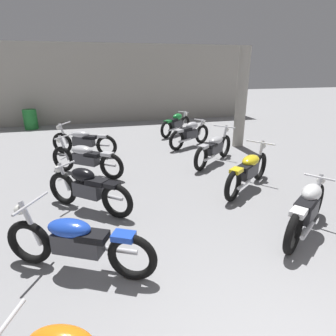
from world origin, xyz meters
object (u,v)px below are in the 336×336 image
Objects in this scene: motorcycle_right_row_5 at (176,124)px; oil_drum at (30,119)px; motorcycle_left_row_1 at (77,242)px; support_pillar at (241,99)px; motorcycle_left_row_3 at (86,158)px; motorcycle_right_row_2 at (248,170)px; motorcycle_left_row_4 at (83,141)px; motorcycle_right_row_4 at (190,133)px; motorcycle_right_row_1 at (307,209)px; motorcycle_right_row_3 at (214,148)px; motorcycle_left_row_2 at (88,188)px.

oil_drum is at bearing 154.85° from motorcycle_right_row_5.
support_pillar is at bearing 45.41° from motorcycle_left_row_1.
support_pillar is at bearing 16.77° from motorcycle_left_row_3.
motorcycle_left_row_3 is 3.95m from motorcycle_right_row_2.
motorcycle_right_row_4 is (3.50, 0.05, 0.01)m from motorcycle_left_row_4.
support_pillar reaches higher than motorcycle_left_row_1.
motorcycle_left_row_3 reaches higher than oil_drum.
motorcycle_right_row_1 and motorcycle_right_row_4 have the same top height.
motorcycle_right_row_2 is at bearing -45.65° from motorcycle_left_row_4.
motorcycle_right_row_3 is at bearing -47.43° from oil_drum.
support_pillar is 1.80× the size of motorcycle_left_row_3.
motorcycle_right_row_4 is 7.32m from oil_drum.
motorcycle_left_row_3 reaches higher than motorcycle_left_row_2.
motorcycle_right_row_2 reaches higher than motorcycle_left_row_2.
support_pillar reaches higher than motorcycle_left_row_3.
motorcycle_left_row_3 is at bearing -69.91° from oil_drum.
motorcycle_right_row_3 is at bearing 46.07° from motorcycle_left_row_1.
motorcycle_right_row_3 is at bearing -87.61° from motorcycle_right_row_4.
support_pillar reaches higher than motorcycle_left_row_4.
motorcycle_left_row_2 and motorcycle_right_row_4 have the same top height.
motorcycle_left_row_1 reaches higher than motorcycle_right_row_1.
motorcycle_left_row_1 is (-5.15, -5.22, -1.15)m from support_pillar.
motorcycle_right_row_2 is at bearing -89.63° from motorcycle_right_row_5.
motorcycle_left_row_2 is 5.10m from motorcycle_right_row_4.
motorcycle_left_row_1 reaches higher than motorcycle_right_row_5.
motorcycle_left_row_3 is 1.11× the size of motorcycle_right_row_5.
motorcycle_right_row_5 is at bearing 90.37° from motorcycle_right_row_2.
support_pillar is 5.26m from motorcycle_left_row_4.
motorcycle_left_row_3 is 0.90× the size of motorcycle_left_row_4.
motorcycle_left_row_4 and motorcycle_right_row_2 have the same top height.
support_pillar is 5.40m from motorcycle_left_row_3.
motorcycle_left_row_2 reaches higher than oil_drum.
support_pillar is 2.04× the size of motorcycle_left_row_2.
motorcycle_right_row_2 is at bearing 2.00° from motorcycle_left_row_2.
motorcycle_left_row_3 is 1.82m from motorcycle_left_row_4.
motorcycle_right_row_5 is (-0.04, 3.63, 0.01)m from motorcycle_right_row_3.
motorcycle_left_row_2 is at bearing -88.66° from motorcycle_left_row_3.
oil_drum is (-2.33, 6.39, -0.03)m from motorcycle_left_row_3.
motorcycle_left_row_3 is (-0.05, 1.96, -0.01)m from motorcycle_left_row_2.
motorcycle_right_row_2 reaches higher than motorcycle_right_row_1.
motorcycle_right_row_2 is (0.03, 1.89, -0.01)m from motorcycle_right_row_1.
motorcycle_right_row_5 reaches higher than oil_drum.
motorcycle_right_row_2 is at bearing 89.20° from motorcycle_right_row_1.
motorcycle_left_row_4 is (-0.12, 3.77, -0.01)m from motorcycle_left_row_2.
motorcycle_right_row_1 is 5.60m from motorcycle_right_row_4.
oil_drum is (-5.81, 10.12, -0.03)m from motorcycle_right_row_1.
motorcycle_right_row_2 reaches higher than motorcycle_right_row_4.
motorcycle_left_row_1 is 3.57m from motorcycle_right_row_1.
support_pillar is 6.20m from motorcycle_left_row_2.
motorcycle_left_row_4 reaches higher than motorcycle_right_row_4.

